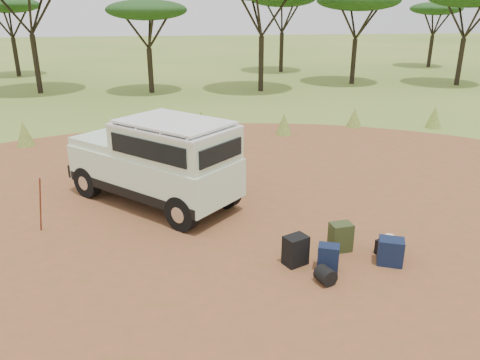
{
  "coord_description": "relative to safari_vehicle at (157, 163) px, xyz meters",
  "views": [
    {
      "loc": [
        -1.16,
        -7.92,
        4.47
      ],
      "look_at": [
        0.26,
        1.25,
        1.0
      ],
      "focal_mm": 35.0,
      "sensor_mm": 36.0,
      "label": 1
    }
  ],
  "objects": [
    {
      "name": "ground",
      "position": [
        1.48,
        -2.63,
        -1.02
      ],
      "size": [
        140.0,
        140.0,
        0.0
      ],
      "primitive_type": "plane",
      "color": "#57792B",
      "rests_on": "ground"
    },
    {
      "name": "dirt_clearing",
      "position": [
        1.48,
        -2.63,
        -1.01
      ],
      "size": [
        23.0,
        23.0,
        0.01
      ],
      "primitive_type": "cylinder",
      "color": "brown",
      "rests_on": "ground"
    },
    {
      "name": "grass_fringe",
      "position": [
        1.6,
        6.04,
        -0.61
      ],
      "size": [
        36.6,
        1.6,
        0.9
      ],
      "color": "#57792B",
      "rests_on": "ground"
    },
    {
      "name": "safari_vehicle",
      "position": [
        0.0,
        0.0,
        0.0
      ],
      "size": [
        4.24,
        4.23,
        2.11
      ],
      "rotation": [
        0.0,
        0.0,
        -0.78
      ],
      "color": "silver",
      "rests_on": "ground"
    },
    {
      "name": "walking_staff",
      "position": [
        -2.37,
        -1.25,
        -0.38
      ],
      "size": [
        0.26,
        0.33,
        1.28
      ],
      "primitive_type": "cylinder",
      "rotation": [
        0.28,
        0.0,
        0.65
      ],
      "color": "maroon",
      "rests_on": "ground"
    },
    {
      "name": "backpack_black",
      "position": [
        2.48,
        -3.27,
        -0.73
      ],
      "size": [
        0.5,
        0.45,
        0.57
      ],
      "primitive_type": "cube",
      "rotation": [
        0.0,
        0.0,
        0.42
      ],
      "color": "black",
      "rests_on": "ground"
    },
    {
      "name": "backpack_navy",
      "position": [
        3.01,
        -3.54,
        -0.77
      ],
      "size": [
        0.44,
        0.39,
        0.49
      ],
      "primitive_type": "cube",
      "rotation": [
        0.0,
        0.0,
        -0.38
      ],
      "color": "#121C3B",
      "rests_on": "ground"
    },
    {
      "name": "backpack_olive",
      "position": [
        3.47,
        -2.9,
        -0.73
      ],
      "size": [
        0.44,
        0.34,
        0.57
      ],
      "primitive_type": "cube",
      "rotation": [
        0.0,
        0.0,
        0.11
      ],
      "color": "#323A1B",
      "rests_on": "ground"
    },
    {
      "name": "duffel_navy",
      "position": [
        4.2,
        -3.52,
        -0.77
      ],
      "size": [
        0.55,
        0.49,
        0.5
      ],
      "primitive_type": "cube",
      "rotation": [
        0.0,
        0.0,
        -0.42
      ],
      "color": "#121C3B",
      "rests_on": "ground"
    },
    {
      "name": "hard_case",
      "position": [
        4.32,
        -3.2,
        -0.87
      ],
      "size": [
        0.5,
        0.42,
        0.3
      ],
      "primitive_type": "cube",
      "rotation": [
        0.0,
        0.0,
        0.32
      ],
      "color": "black",
      "rests_on": "ground"
    },
    {
      "name": "stuff_sack",
      "position": [
        2.82,
        -3.96,
        -0.87
      ],
      "size": [
        0.38,
        0.38,
        0.3
      ],
      "primitive_type": "cylinder",
      "rotation": [
        1.57,
        0.0,
        0.34
      ],
      "color": "black",
      "rests_on": "ground"
    },
    {
      "name": "safari_hat",
      "position": [
        4.32,
        -3.2,
        -0.68
      ],
      "size": [
        0.36,
        0.36,
        0.11
      ],
      "color": "beige",
      "rests_on": "hard_case"
    }
  ]
}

